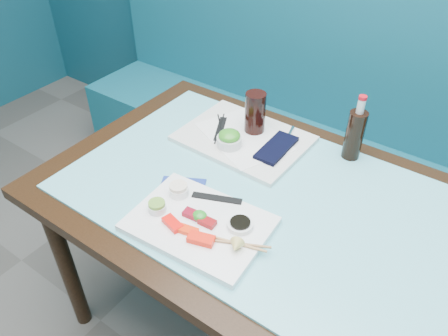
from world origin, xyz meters
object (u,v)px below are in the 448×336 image
Objects in this scene: seaweed_bowl at (229,141)px; blue_napkin at (181,192)px; cola_glass at (255,113)px; booth_bench at (350,159)px; cola_bottle_body at (354,135)px; dining_table at (263,216)px; sashimi_plate at (199,224)px; serving_tray at (243,138)px.

blue_napkin is (0.01, -0.27, -0.03)m from seaweed_bowl.
cola_glass is 0.41m from blue_napkin.
booth_bench is 0.70m from cola_bottle_body.
cola_glass is 0.35m from cola_bottle_body.
booth_bench is 2.14× the size of dining_table.
seaweed_bowl is (-0.23, -0.71, 0.42)m from booth_bench.
sashimi_plate is at bearing -94.48° from booth_bench.
serving_tray is at bearing 89.86° from blue_napkin.
seaweed_bowl is at bearing -107.68° from booth_bench.
sashimi_plate is 4.38× the size of seaweed_bowl.
dining_table is at bearing -42.22° from serving_tray.
booth_bench is 17.35× the size of cola_bottle_body.
cola_bottle_body is (0.35, 0.13, 0.08)m from serving_tray.
cola_glass is at bearing 81.25° from seaweed_bowl.
cola_glass is at bearing 100.46° from sashimi_plate.
seaweed_bowl is 0.51× the size of cola_bottle_body.
sashimi_plate is (-0.08, -0.22, 0.10)m from dining_table.
blue_napkin is (-0.13, 0.08, -0.01)m from sashimi_plate.
sashimi_plate is 0.45m from serving_tray.
dining_table is at bearing 33.35° from blue_napkin.
dining_table is 0.41m from cola_bottle_body.
cola_glass reaches higher than blue_napkin.
sashimi_plate is at bearing -110.66° from dining_table.
serving_tray is 0.38m from cola_bottle_body.
cola_bottle_body reaches higher than seaweed_bowl.
dining_table is 9.26× the size of cola_glass.
booth_bench reaches higher than serving_tray.
booth_bench is at bearing 104.94° from cola_bottle_body.
serving_tray is 3.12× the size of blue_napkin.
booth_bench reaches higher than dining_table.
cola_glass is at bearing 81.25° from serving_tray.
sashimi_plate is 0.38m from seaweed_bowl.
cola_bottle_body reaches higher than blue_napkin.
serving_tray is (-0.22, -0.63, 0.39)m from booth_bench.
cola_bottle_body is 1.24× the size of blue_napkin.
seaweed_bowl is 0.58× the size of cola_glass.
cola_bottle_body is 0.60m from blue_napkin.
dining_table is 3.66× the size of sashimi_plate.
booth_bench reaches higher than cola_glass.
seaweed_bowl is (-0.01, -0.07, 0.03)m from serving_tray.
sashimi_plate is at bearing -75.73° from cola_glass.
booth_bench is 6.89× the size of serving_tray.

